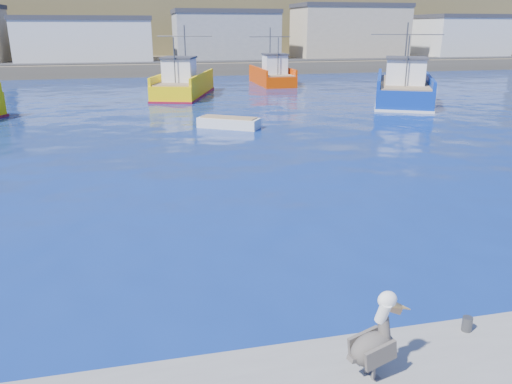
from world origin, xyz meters
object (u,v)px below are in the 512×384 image
boat_orange (272,75)px  pelican (376,341)px  trawler_yellow_b (183,85)px  trawler_blue (403,89)px  skiff_mid (229,124)px

boat_orange → pelican: size_ratio=5.77×
trawler_yellow_b → pelican: bearing=-90.5°
trawler_blue → trawler_yellow_b: bearing=155.6°
trawler_blue → boat_orange: size_ratio=1.46×
trawler_blue → skiff_mid: bearing=-153.9°
trawler_yellow_b → boat_orange: trawler_yellow_b is taller
trawler_blue → skiff_mid: 18.78m
trawler_yellow_b → trawler_blue: 20.09m
skiff_mid → pelican: 25.24m
trawler_yellow_b → pelican: trawler_yellow_b is taller
boat_orange → pelican: boat_orange is taller
trawler_yellow_b → boat_orange: size_ratio=1.28×
trawler_yellow_b → skiff_mid: size_ratio=2.86×
trawler_yellow_b → trawler_blue: bearing=-24.4°
trawler_yellow_b → trawler_blue: (18.30, -8.28, 0.09)m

